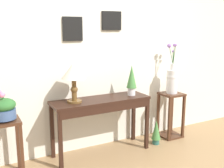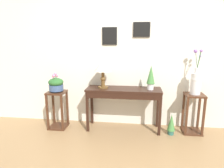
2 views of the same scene
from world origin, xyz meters
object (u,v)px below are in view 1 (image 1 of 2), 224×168
Objects in this scene: flower_vase_tall_right at (172,78)px; potted_plant_floor at (156,131)px; potted_plant_on_console at (132,79)px; pedestal_stand_left at (7,150)px; planter_bowl_wide_left at (3,108)px; table_lamp at (74,74)px; pedestal_stand_right at (171,115)px; console_table at (102,107)px.

flower_vase_tall_right is 0.83m from potted_plant_floor.
pedestal_stand_left is at bearing -177.87° from potted_plant_on_console.
planter_bowl_wide_left reaches higher than potted_plant_floor.
planter_bowl_wide_left reaches higher than pedestal_stand_left.
potted_plant_on_console is 1.25× the size of planter_bowl_wide_left.
table_lamp is 1.51m from potted_plant_floor.
planter_bowl_wide_left reaches higher than pedestal_stand_right.
table_lamp reaches higher than potted_plant_floor.
table_lamp is 0.71× the size of pedestal_stand_right.
console_table is 1.23m from flower_vase_tall_right.
table_lamp is 1.14m from pedestal_stand_left.
pedestal_stand_left is at bearing 18.49° from planter_bowl_wide_left.
pedestal_stand_right reaches higher than pedestal_stand_left.
pedestal_stand_right is 0.58m from flower_vase_tall_right.
flower_vase_tall_right is (1.57, 0.02, -0.20)m from table_lamp.
potted_plant_on_console reaches higher than pedestal_stand_right.
potted_plant_on_console reaches higher than potted_plant_floor.
planter_bowl_wide_left is at bearing -177.20° from console_table.
potted_plant_on_console is 0.56× the size of flower_vase_tall_right.
pedestal_stand_left is 2.47m from flower_vase_tall_right.
console_table is 1.74× the size of flower_vase_tall_right.
pedestal_stand_right reaches higher than potted_plant_floor.
flower_vase_tall_right reaches higher than planter_bowl_wide_left.
flower_vase_tall_right is at bearing 2.35° from pedestal_stand_left.
pedestal_stand_left is 2.03m from potted_plant_floor.
table_lamp is 1.20× the size of potted_plant_on_console.
flower_vase_tall_right is 2.04× the size of potted_plant_floor.
table_lamp is 1.75m from pedestal_stand_right.
planter_bowl_wide_left is (-1.20, -0.06, 0.17)m from console_table.
console_table is at bearing -178.18° from pedestal_stand_right.
planter_bowl_wide_left is (-1.65, -0.06, -0.16)m from potted_plant_on_console.
console_table reaches higher than potted_plant_floor.
flower_vase_tall_right is at bearing 0.56° from table_lamp.
pedestal_stand_left is 0.99× the size of pedestal_stand_right.
potted_plant_on_console is 0.88m from potted_plant_floor.
console_table is 3.93× the size of planter_bowl_wide_left.
potted_plant_on_console is at bearing 164.59° from potted_plant_floor.
console_table is 0.95m from potted_plant_floor.
planter_bowl_wide_left is 2.12m from potted_plant_floor.
pedestal_stand_left is (-1.20, -0.06, -0.31)m from console_table.
console_table is at bearing 2.80° from planter_bowl_wide_left.
potted_plant_floor is (2.02, -0.04, -0.62)m from planter_bowl_wide_left.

